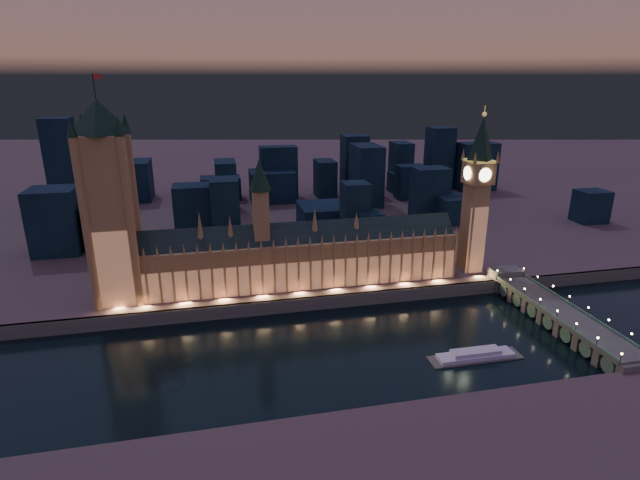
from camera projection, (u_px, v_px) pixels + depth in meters
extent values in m
plane|color=black|center=(333.00, 344.00, 254.91)|extent=(2000.00, 2000.00, 0.00)
cube|color=#523544|center=(250.00, 166.00, 736.08)|extent=(2000.00, 960.00, 8.00)
cube|color=#4E4152|center=(317.00, 303.00, 291.69)|extent=(2000.00, 2.50, 8.00)
cube|color=#9A7345|center=(296.00, 263.00, 303.76)|extent=(200.03, 20.35, 28.00)
cube|color=tan|center=(299.00, 277.00, 295.82)|extent=(200.00, 0.50, 18.00)
cube|color=black|center=(295.00, 236.00, 298.42)|extent=(200.03, 16.61, 16.26)
cube|color=#9A7345|center=(261.00, 217.00, 290.31)|extent=(9.00, 9.00, 32.00)
cone|color=black|center=(259.00, 175.00, 282.46)|extent=(13.00, 13.00, 18.00)
cube|color=#9A7345|center=(119.00, 283.00, 273.78)|extent=(1.20, 1.20, 28.00)
cone|color=#9A7345|center=(116.00, 254.00, 269.00)|extent=(2.00, 2.00, 6.00)
cube|color=#9A7345|center=(133.00, 282.00, 275.22)|extent=(1.20, 1.20, 28.00)
cone|color=#9A7345|center=(130.00, 253.00, 270.44)|extent=(2.00, 2.00, 6.00)
cube|color=#9A7345|center=(147.00, 281.00, 276.66)|extent=(1.20, 1.20, 28.00)
cone|color=#9A7345|center=(143.00, 252.00, 271.88)|extent=(2.00, 2.00, 6.00)
cube|color=#9A7345|center=(160.00, 280.00, 278.10)|extent=(1.20, 1.20, 28.00)
cone|color=#9A7345|center=(157.00, 251.00, 273.31)|extent=(2.00, 2.00, 6.00)
cube|color=#9A7345|center=(173.00, 279.00, 279.54)|extent=(1.20, 1.20, 28.00)
cone|color=#9A7345|center=(170.00, 250.00, 274.75)|extent=(2.00, 2.00, 6.00)
cube|color=#9A7345|center=(186.00, 278.00, 280.98)|extent=(1.20, 1.20, 28.00)
cone|color=#9A7345|center=(184.00, 249.00, 276.19)|extent=(2.00, 2.00, 6.00)
cube|color=#9A7345|center=(199.00, 277.00, 282.42)|extent=(1.20, 1.20, 28.00)
cone|color=#9A7345|center=(197.00, 248.00, 277.63)|extent=(2.00, 2.00, 6.00)
cube|color=#9A7345|center=(212.00, 276.00, 283.86)|extent=(1.20, 1.20, 28.00)
cone|color=#9A7345|center=(210.00, 248.00, 279.07)|extent=(2.00, 2.00, 6.00)
cube|color=#9A7345|center=(225.00, 275.00, 285.29)|extent=(1.20, 1.20, 28.00)
cone|color=#9A7345|center=(223.00, 247.00, 280.51)|extent=(2.00, 2.00, 6.00)
cube|color=#9A7345|center=(237.00, 274.00, 286.73)|extent=(1.20, 1.20, 28.00)
cone|color=#9A7345|center=(236.00, 246.00, 281.95)|extent=(2.00, 2.00, 6.00)
cube|color=#9A7345|center=(250.00, 273.00, 288.17)|extent=(1.20, 1.20, 28.00)
cone|color=#9A7345|center=(249.00, 245.00, 283.39)|extent=(2.00, 2.00, 6.00)
cube|color=#9A7345|center=(262.00, 272.00, 289.61)|extent=(1.20, 1.20, 28.00)
cone|color=#9A7345|center=(261.00, 244.00, 284.83)|extent=(2.00, 2.00, 6.00)
cube|color=#9A7345|center=(275.00, 271.00, 291.05)|extent=(1.20, 1.20, 28.00)
cone|color=#9A7345|center=(274.00, 243.00, 286.27)|extent=(2.00, 2.00, 6.00)
cube|color=#9A7345|center=(287.00, 270.00, 292.49)|extent=(1.20, 1.20, 28.00)
cone|color=#9A7345|center=(286.00, 242.00, 287.71)|extent=(2.00, 2.00, 6.00)
cube|color=#9A7345|center=(299.00, 269.00, 293.93)|extent=(1.20, 1.20, 28.00)
cone|color=#9A7345|center=(298.00, 242.00, 289.15)|extent=(2.00, 2.00, 6.00)
cube|color=#9A7345|center=(310.00, 268.00, 295.37)|extent=(1.20, 1.20, 28.00)
cone|color=#9A7345|center=(310.00, 241.00, 290.58)|extent=(2.00, 2.00, 6.00)
cube|color=#9A7345|center=(322.00, 267.00, 296.81)|extent=(1.20, 1.20, 28.00)
cone|color=#9A7345|center=(322.00, 240.00, 292.02)|extent=(2.00, 2.00, 6.00)
cube|color=#9A7345|center=(334.00, 266.00, 298.25)|extent=(1.20, 1.20, 28.00)
cone|color=#9A7345|center=(334.00, 239.00, 293.46)|extent=(2.00, 2.00, 6.00)
cube|color=#9A7345|center=(345.00, 265.00, 299.69)|extent=(1.20, 1.20, 28.00)
cone|color=#9A7345|center=(346.00, 238.00, 294.90)|extent=(2.00, 2.00, 6.00)
cube|color=#9A7345|center=(357.00, 265.00, 301.13)|extent=(1.20, 1.20, 28.00)
cone|color=#9A7345|center=(357.00, 237.00, 296.34)|extent=(2.00, 2.00, 6.00)
cube|color=#9A7345|center=(368.00, 264.00, 302.56)|extent=(1.20, 1.20, 28.00)
cone|color=#9A7345|center=(369.00, 237.00, 297.78)|extent=(2.00, 2.00, 6.00)
cube|color=#9A7345|center=(379.00, 263.00, 304.00)|extent=(1.20, 1.20, 28.00)
cone|color=#9A7345|center=(380.00, 236.00, 299.22)|extent=(2.00, 2.00, 6.00)
cube|color=#9A7345|center=(390.00, 262.00, 305.44)|extent=(1.20, 1.20, 28.00)
cone|color=#9A7345|center=(391.00, 235.00, 300.66)|extent=(2.00, 2.00, 6.00)
cube|color=#9A7345|center=(401.00, 261.00, 306.88)|extent=(1.20, 1.20, 28.00)
cone|color=#9A7345|center=(403.00, 234.00, 302.10)|extent=(2.00, 2.00, 6.00)
cube|color=#9A7345|center=(412.00, 260.00, 308.32)|extent=(1.20, 1.20, 28.00)
cone|color=#9A7345|center=(414.00, 234.00, 303.54)|extent=(2.00, 2.00, 6.00)
cube|color=#9A7345|center=(423.00, 259.00, 309.76)|extent=(1.20, 1.20, 28.00)
cone|color=#9A7345|center=(425.00, 233.00, 304.98)|extent=(2.00, 2.00, 6.00)
cube|color=#9A7345|center=(434.00, 258.00, 311.20)|extent=(1.20, 1.20, 28.00)
cone|color=#9A7345|center=(435.00, 232.00, 306.42)|extent=(2.00, 2.00, 6.00)
cube|color=#9A7345|center=(444.00, 258.00, 312.64)|extent=(1.20, 1.20, 28.00)
cone|color=#9A7345|center=(446.00, 231.00, 307.86)|extent=(2.00, 2.00, 6.00)
cube|color=#9A7345|center=(455.00, 257.00, 314.08)|extent=(1.20, 1.20, 28.00)
cone|color=#9A7345|center=(457.00, 231.00, 309.29)|extent=(2.00, 2.00, 6.00)
cone|color=#9A7345|center=(200.00, 226.00, 284.20)|extent=(4.40, 4.40, 18.00)
cone|color=#9A7345|center=(230.00, 227.00, 288.25)|extent=(4.40, 4.40, 14.00)
cone|color=#9A7345|center=(315.00, 221.00, 298.01)|extent=(4.40, 4.40, 16.00)
cone|color=#9A7345|center=(356.00, 221.00, 303.88)|extent=(4.40, 4.40, 12.00)
cube|color=#9A7345|center=(112.00, 221.00, 273.05)|extent=(22.23, 22.23, 93.59)
cube|color=tan|center=(115.00, 270.00, 270.45)|extent=(22.00, 0.50, 44.00)
cone|color=black|center=(98.00, 116.00, 255.52)|extent=(31.68, 31.68, 18.00)
cylinder|color=black|center=(94.00, 86.00, 250.81)|extent=(0.50, 0.50, 12.00)
cube|color=red|center=(97.00, 77.00, 249.84)|extent=(4.00, 0.15, 2.50)
cylinder|color=#9A7345|center=(86.00, 228.00, 260.63)|extent=(4.40, 4.40, 93.59)
cone|color=black|center=(71.00, 127.00, 244.36)|extent=(5.20, 5.20, 10.00)
cylinder|color=#9A7345|center=(95.00, 217.00, 281.04)|extent=(4.40, 4.40, 93.59)
cone|color=black|center=(81.00, 123.00, 264.77)|extent=(5.20, 5.20, 10.00)
cylinder|color=#9A7345|center=(131.00, 225.00, 265.06)|extent=(4.40, 4.40, 93.59)
cone|color=black|center=(118.00, 126.00, 248.79)|extent=(5.20, 5.20, 10.00)
cylinder|color=#9A7345|center=(136.00, 215.00, 285.47)|extent=(4.40, 4.40, 93.59)
cone|color=black|center=(125.00, 122.00, 269.20)|extent=(5.20, 5.20, 10.00)
cube|color=#9A7345|center=(473.00, 228.00, 322.57)|extent=(13.27, 13.27, 57.98)
cube|color=tan|center=(477.00, 241.00, 319.01)|extent=(12.00, 0.50, 44.00)
cube|color=#9A7345|center=(479.00, 173.00, 311.30)|extent=(15.00, 15.00, 13.75)
cube|color=#F2C64C|center=(480.00, 161.00, 308.95)|extent=(15.75, 15.75, 1.20)
cone|color=black|center=(482.00, 139.00, 304.68)|extent=(18.00, 18.00, 26.00)
sphere|color=#F2C64C|center=(484.00, 114.00, 300.12)|extent=(2.80, 2.80, 2.80)
cylinder|color=#F2C64C|center=(485.00, 110.00, 299.34)|extent=(0.40, 0.40, 5.00)
cylinder|color=#FFF2BF|center=(485.00, 175.00, 304.11)|extent=(8.40, 0.50, 8.40)
cylinder|color=#FFF2BF|center=(472.00, 170.00, 318.49)|extent=(8.40, 0.50, 8.40)
cylinder|color=#FFF2BF|center=(467.00, 173.00, 309.74)|extent=(0.50, 8.40, 8.40)
cylinder|color=#FFF2BF|center=(490.00, 172.00, 312.86)|extent=(0.50, 8.40, 8.40)
cone|color=#9A7345|center=(475.00, 157.00, 299.41)|extent=(2.60, 2.60, 8.00)
cone|color=#9A7345|center=(463.00, 154.00, 313.33)|extent=(2.60, 2.60, 8.00)
cone|color=#9A7345|center=(498.00, 157.00, 302.44)|extent=(2.60, 2.60, 8.00)
cone|color=#9A7345|center=(485.00, 153.00, 316.35)|extent=(2.60, 2.60, 8.00)
cube|color=#4E4152|center=(562.00, 313.00, 267.68)|extent=(19.20, 100.00, 1.60)
cube|color=#3C6A55|center=(548.00, 312.00, 265.39)|extent=(0.80, 100.00, 1.60)
cube|color=#3C6A55|center=(578.00, 309.00, 269.09)|extent=(0.80, 100.00, 1.60)
cube|color=#4E4152|center=(505.00, 276.00, 318.94)|extent=(19.20, 12.00, 9.50)
cube|color=#4E4152|center=(635.00, 372.00, 222.91)|extent=(17.28, 4.00, 9.50)
cylinder|color=black|center=(621.00, 358.00, 218.44)|extent=(0.30, 0.30, 4.40)
sphere|color=#FFD88C|center=(622.00, 354.00, 217.71)|extent=(1.00, 1.00, 1.00)
cube|color=#4E4152|center=(611.00, 356.00, 236.16)|extent=(17.28, 4.00, 9.50)
cylinder|color=black|center=(597.00, 342.00, 231.69)|extent=(0.30, 0.30, 4.40)
sphere|color=#FFD88C|center=(598.00, 338.00, 230.97)|extent=(1.00, 1.00, 1.00)
cylinder|color=black|center=(631.00, 338.00, 235.40)|extent=(0.30, 0.30, 4.40)
sphere|color=#FFD88C|center=(632.00, 334.00, 234.67)|extent=(1.00, 1.00, 1.00)
cube|color=#4E4152|center=(589.00, 341.00, 249.42)|extent=(17.28, 4.00, 9.50)
cylinder|color=black|center=(576.00, 328.00, 244.94)|extent=(0.30, 0.30, 4.40)
sphere|color=#FFD88C|center=(577.00, 324.00, 244.22)|extent=(1.00, 1.00, 1.00)
cylinder|color=black|center=(608.00, 324.00, 248.65)|extent=(0.30, 0.30, 4.40)
sphere|color=#FFD88C|center=(609.00, 320.00, 247.93)|extent=(1.00, 1.00, 1.00)
cube|color=#4E4152|center=(570.00, 327.00, 262.67)|extent=(17.28, 4.00, 9.50)
cylinder|color=black|center=(557.00, 315.00, 258.20)|extent=(0.30, 0.30, 4.40)
sphere|color=#FFD88C|center=(558.00, 311.00, 257.47)|extent=(1.00, 1.00, 1.00)
cylinder|color=black|center=(588.00, 311.00, 261.90)|extent=(0.30, 0.30, 4.40)
sphere|color=#FFD88C|center=(588.00, 308.00, 261.18)|extent=(1.00, 1.00, 1.00)
cube|color=#4E4152|center=(552.00, 315.00, 275.93)|extent=(17.28, 4.00, 9.50)
cylinder|color=black|center=(540.00, 303.00, 271.45)|extent=(0.30, 0.30, 4.40)
sphere|color=#FFD88C|center=(540.00, 299.00, 270.73)|extent=(1.00, 1.00, 1.00)
cylinder|color=black|center=(569.00, 300.00, 275.16)|extent=(0.30, 0.30, 4.40)
sphere|color=#FFD88C|center=(570.00, 296.00, 274.43)|extent=(1.00, 1.00, 1.00)
cube|color=#4E4152|center=(537.00, 304.00, 289.18)|extent=(17.28, 4.00, 9.50)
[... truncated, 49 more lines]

